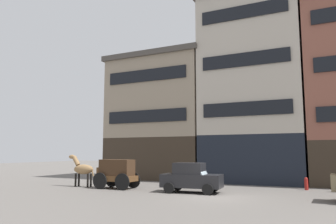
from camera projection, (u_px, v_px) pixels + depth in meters
ground_plane at (215, 197)px, 18.14m from camera, size 120.00×120.00×0.00m
building_far_left at (162, 117)px, 32.00m from camera, size 9.79×7.02×11.77m
building_center_left at (253, 87)px, 28.50m from camera, size 8.72×7.02×16.22m
cargo_wagon at (116, 172)px, 22.44m from camera, size 2.91×1.52×1.98m
draft_horse at (82, 169)px, 23.71m from camera, size 2.34×0.61×2.30m
sedan_dark at (191, 178)px, 20.17m from camera, size 3.83×2.12×1.83m
fire_hydrant_curbside at (306, 183)px, 21.51m from camera, size 0.24×0.24×0.83m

